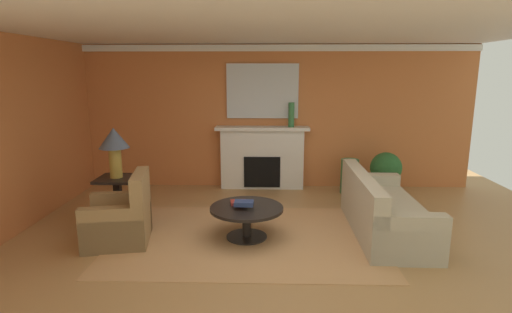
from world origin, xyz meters
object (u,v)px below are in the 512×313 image
Objects in this scene: vase_mantel_right at (291,115)px; fireplace at (262,159)px; table_lamp at (114,143)px; potted_plant at (386,171)px; sofa at (383,213)px; armchair_near_window at (121,220)px; side_table at (118,197)px; vase_tall_corner at (349,176)px; coffee_table at (247,215)px; mantel_mirror at (262,91)px.

fireplace is at bearing 174.85° from vase_mantel_right.
vase_mantel_right is at bearing -5.15° from fireplace.
table_lamp reaches higher than potted_plant.
armchair_near_window is at bearing -173.33° from sofa.
armchair_near_window is 1.22m from table_lamp.
sofa reaches higher than side_table.
potted_plant is (4.10, 2.10, 0.19)m from armchair_near_window.
potted_plant is at bearing -22.19° from vase_tall_corner.
table_lamp reaches higher than side_table.
sofa is 2.11× the size of coffee_table.
mantel_mirror reaches higher than sofa.
table_lamp is 4.67m from potted_plant.
vase_mantel_right reaches higher than armchair_near_window.
vase_mantel_right is (2.71, 1.85, 1.05)m from side_table.
mantel_mirror is 3.03m from table_lamp.
vase_mantel_right is (-1.10, 0.25, 1.13)m from vase_tall_corner.
armchair_near_window reaches higher than sofa.
vase_tall_corner is at bearing 157.81° from potted_plant.
sofa is (1.73, -2.23, -0.28)m from fireplace.
armchair_near_window is 1.14× the size of potted_plant.
mantel_mirror reaches higher than vase_mantel_right.
coffee_table is 2.84m from vase_tall_corner.
fireplace is at bearing -90.00° from mantel_mirror.
vase_tall_corner is at bearing 22.85° from table_lamp.
mantel_mirror is at bearing 43.15° from table_lamp.
side_table is at bearing 175.26° from sofa.
side_table is at bearing -162.86° from potted_plant.
table_lamp is 3.29m from vase_mantel_right.
potted_plant is at bearing -16.26° from vase_mantel_right.
coffee_table is (-1.91, -0.24, 0.04)m from sofa.
coffee_table is at bearing -94.17° from fireplace.
vase_tall_corner is at bearing 92.56° from sofa.
table_lamp is (0.00, 0.00, 0.82)m from side_table.
table_lamp is (-0.30, 0.74, 0.92)m from armchair_near_window.
mantel_mirror is 1.97× the size of side_table.
coffee_table is 1.33× the size of table_lamp.
sofa is 1.93m from coffee_table.
coffee_table is (-0.18, -2.47, -0.24)m from fireplace.
sofa is 2.73m from vase_mantel_right.
fireplace is 2.57× the size of side_table.
mantel_mirror reaches higher than potted_plant.
fireplace is at bearing 41.40° from table_lamp.
coffee_table is at bearing -16.00° from table_lamp.
mantel_mirror is at bearing 43.15° from side_table.
sofa is 2.22× the size of armchair_near_window.
vase_tall_corner is (3.81, 1.60, -0.90)m from table_lamp.
sofa is (1.73, -2.35, -1.59)m from mantel_mirror.
fireplace reaches higher than side_table.
sofa is at bearing -4.74° from table_lamp.
armchair_near_window is at bearing -152.88° from potted_plant.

